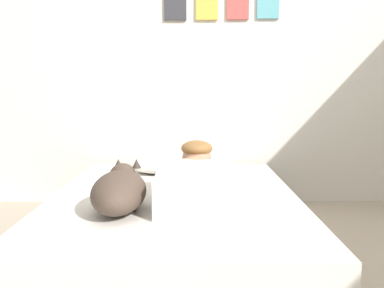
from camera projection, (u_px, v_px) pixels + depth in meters
The scene contains 7 objects.
back_wall at pixel (221, 48), 3.39m from camera, with size 4.70×0.12×2.50m.
bed at pixel (175, 223), 2.43m from camera, with size 1.42×1.96×0.33m.
pillow at pixel (166, 166), 2.99m from camera, with size 0.52×0.32×0.11m, color white.
person_lying at pixel (197, 178), 2.35m from camera, with size 0.43×0.92×0.27m.
dog at pixel (119, 190), 2.08m from camera, with size 0.26×0.57×0.21m.
coffee_cup at pixel (217, 174), 2.78m from camera, with size 0.12×0.09×0.07m.
cell_phone at pixel (130, 207), 2.13m from camera, with size 0.07×0.14×0.01m, color black.
Camera 1 is at (-0.24, -1.83, 0.94)m, focal length 39.59 mm.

